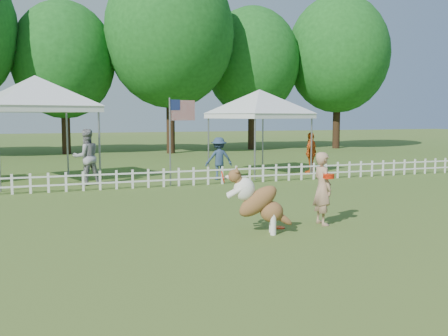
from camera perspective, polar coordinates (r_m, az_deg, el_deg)
name	(u,v)px	position (r m, az deg, el deg)	size (l,w,h in m)	color
ground	(284,233)	(9.91, 6.89, -7.38)	(120.00, 120.00, 0.00)	#2F5C1D
picket_fence	(186,177)	(16.31, -4.34, -1.00)	(22.00, 0.08, 0.60)	white
handler	(322,189)	(10.64, 11.19, -2.32)	(0.56, 0.37, 1.53)	tan
dog	(259,201)	(9.68, 4.03, -3.81)	(1.23, 0.41, 1.28)	brown
frisbee_on_turf	(279,227)	(10.31, 6.33, -6.77)	(0.23, 0.23, 0.02)	red
canopy_tent_left	(37,130)	(18.24, -20.62, 4.04)	(3.44, 3.44, 3.56)	silver
canopy_tent_right	(259,133)	(19.70, 4.05, 4.04)	(3.12, 3.12, 3.23)	silver
flag_pole	(170,142)	(16.24, -6.19, 2.96)	(1.10, 0.11, 2.86)	gray
spectator_a	(86,157)	(17.03, -15.46, 1.21)	(0.90, 0.70, 1.85)	gray
spectator_b	(219,159)	(17.79, -0.59, 1.08)	(0.98, 0.56, 1.51)	navy
spectator_c	(311,153)	(19.98, 9.90, 1.70)	(0.95, 0.40, 1.63)	#DB5C19
tree_center_left	(64,71)	(31.22, -17.82, 10.54)	(6.00, 6.00, 9.80)	#164E18
tree_center_right	(170,48)	(30.75, -6.22, 13.48)	(7.60, 7.60, 12.60)	#164E18
tree_right	(252,72)	(33.97, 3.22, 10.93)	(6.20, 6.20, 10.40)	#164E18
tree_far_right	(338,66)	(35.95, 12.87, 11.32)	(7.00, 7.00, 11.40)	#164E18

